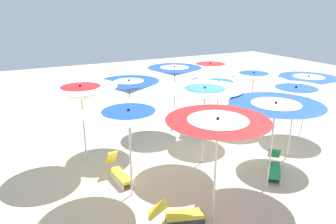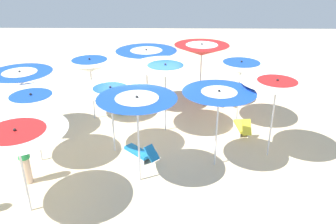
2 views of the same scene
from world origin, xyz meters
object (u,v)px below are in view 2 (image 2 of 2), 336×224
beach_umbrella_8 (219,99)px  beachgoer_0 (23,155)px  beach_umbrella_3 (90,65)px  beach_umbrella_7 (165,70)px  lounger_3 (131,106)px  beach_umbrella_5 (137,104)px  beach_umbrella_2 (16,138)px  beach_umbrella_10 (241,67)px  beach_umbrella_1 (32,100)px  beach_ball (26,109)px  lounger_0 (217,100)px  lounger_1 (140,152)px  beach_umbrella_9 (202,50)px  lounger_2 (242,127)px  beach_umbrella_6 (146,55)px  beach_umbrella_11 (277,87)px  beach_umbrella_0 (21,78)px  beach_umbrella_4 (111,93)px

beach_umbrella_8 → beachgoer_0: bearing=100.5°
beach_umbrella_3 → beach_umbrella_7: (-0.91, -2.65, 0.13)m
beach_umbrella_8 → lounger_3: 5.04m
beach_umbrella_5 → beach_umbrella_8: beach_umbrella_5 is taller
beach_umbrella_2 → beach_umbrella_7: (4.21, -3.14, 0.19)m
beach_umbrella_5 → beach_umbrella_10: 4.82m
beach_umbrella_1 → beach_ball: bearing=27.3°
beach_umbrella_10 → beachgoer_0: (-3.76, 6.18, -1.21)m
beach_umbrella_1 → lounger_0: bearing=-53.6°
lounger_0 → lounger_1: size_ratio=1.10×
beach_umbrella_9 → lounger_2: 3.54m
beach_umbrella_6 → beach_umbrella_11: bearing=-132.6°
beach_umbrella_6 → beach_umbrella_9: 2.16m
beach_umbrella_7 → beach_umbrella_10: size_ratio=1.04×
beach_umbrella_2 → beach_umbrella_11: 6.80m
beach_umbrella_7 → beach_umbrella_8: size_ratio=1.03×
beach_umbrella_7 → beach_umbrella_9: size_ratio=0.98×
beach_umbrella_6 → lounger_2: (-2.14, -3.35, -1.93)m
beach_umbrella_1 → beach_umbrella_7: beach_umbrella_7 is taller
beach_umbrella_5 → beach_umbrella_8: (0.79, -2.10, -0.19)m
beach_umbrella_5 → beach_umbrella_8: bearing=-69.5°
beach_umbrella_3 → beach_umbrella_6: 2.18m
beach_umbrella_2 → lounger_2: 7.24m
lounger_1 → beach_umbrella_6: bearing=-44.8°
beach_umbrella_0 → beach_umbrella_2: size_ratio=0.99×
beach_umbrella_1 → lounger_3: (3.56, -2.26, -1.72)m
beach_umbrella_4 → beach_umbrella_9: size_ratio=0.88×
beach_umbrella_3 → beach_ball: (0.47, 2.73, -1.90)m
lounger_3 → beach_umbrella_2: bearing=-153.1°
beach_umbrella_9 → lounger_0: 2.12m
beach_umbrella_9 → lounger_3: beach_umbrella_9 is taller
beach_umbrella_0 → beach_umbrella_8: beach_umbrella_8 is taller
beach_umbrella_3 → beach_umbrella_4: 2.58m
beach_umbrella_10 → lounger_1: 4.54m
beach_umbrella_7 → beach_umbrella_3: bearing=71.1°
beach_umbrella_6 → lounger_1: 4.28m
beach_umbrella_4 → beachgoer_0: bearing=128.9°
beach_umbrella_2 → beach_umbrella_7: bearing=-36.7°
beach_umbrella_6 → lounger_3: bearing=122.3°
beach_umbrella_6 → lounger_0: beach_umbrella_6 is taller
lounger_2 → beach_umbrella_0: bearing=85.8°
beach_umbrella_2 → beach_umbrella_7: 5.26m
beach_ball → lounger_3: bearing=-87.4°
beach_umbrella_1 → beachgoer_0: (-1.10, -0.02, -1.07)m
beach_umbrella_3 → beach_umbrella_5: (-3.85, -2.02, 0.21)m
beach_umbrella_6 → beach_umbrella_0: bearing=119.9°
beach_umbrella_4 → beach_umbrella_6: 3.49m
lounger_3 → beach_ball: 4.01m
beach_umbrella_8 → beach_umbrella_11: 1.76m
beach_umbrella_8 → beach_umbrella_10: beach_umbrella_8 is taller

